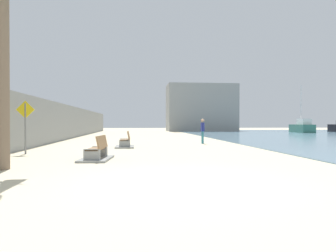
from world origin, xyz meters
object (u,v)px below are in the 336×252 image
bench_far (125,143)px  person_walking (203,129)px  bench_near (97,154)px  pedestrian_sign (25,121)px  boat_outer (302,127)px  boat_mid_bay (301,127)px

bench_far → person_walking: 6.01m
bench_near → pedestrian_sign: pedestrian_sign is taller
bench_far → pedestrian_sign: (-4.58, -3.54, 1.34)m
bench_far → boat_outer: bearing=44.1°
boat_outer → pedestrian_sign: 40.68m
person_walking → boat_outer: bearing=47.6°
bench_far → pedestrian_sign: size_ratio=0.83×
boat_outer → pedestrian_sign: size_ratio=2.82×
bench_near → boat_mid_bay: 48.19m
bench_far → boat_mid_bay: bearing=47.4°
bench_near → pedestrian_sign: (-3.67, 2.69, 1.34)m
boat_mid_bay → pedestrian_sign: (-33.57, -35.10, 0.90)m
boat_mid_bay → pedestrian_sign: 48.58m
boat_mid_bay → pedestrian_sign: boat_mid_bay is taller
bench_near → person_walking: person_walking is taller
person_walking → boat_mid_bay: (23.64, 28.94, -0.37)m
boat_outer → bench_near: bearing=-130.4°
boat_mid_bay → bench_far: bearing=-132.6°
bench_far → boat_mid_bay: 42.86m
boat_outer → bench_far: bearing=-135.9°
bench_far → boat_outer: (25.09, 24.29, 0.60)m
bench_far → pedestrian_sign: bearing=-142.4°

